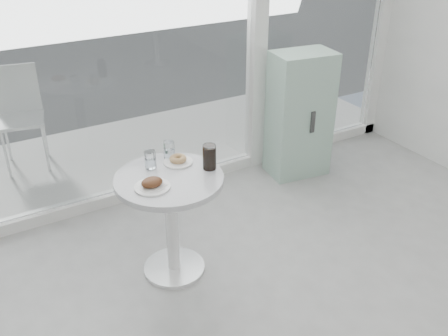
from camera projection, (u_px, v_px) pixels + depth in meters
main_table at (171, 205)px, 3.35m from camera, size 0.72×0.72×0.77m
patio_deck at (141, 149)px, 5.27m from camera, size 5.60×1.60×0.05m
mint_cabinet at (300, 115)px, 4.63m from camera, size 0.59×0.43×1.18m
patio_chair at (19, 111)px, 4.72m from camera, size 0.49×0.49×0.96m
plate_fritter at (153, 184)px, 3.12m from camera, size 0.23×0.23×0.07m
plate_donut at (178, 160)px, 3.41m from camera, size 0.20×0.20×0.05m
water_tumbler_a at (150, 161)px, 3.33m from camera, size 0.08×0.08×0.12m
water_tumbler_b at (169, 151)px, 3.46m from camera, size 0.08×0.08×0.12m
cola_glass at (209, 157)px, 3.31m from camera, size 0.09×0.09×0.17m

